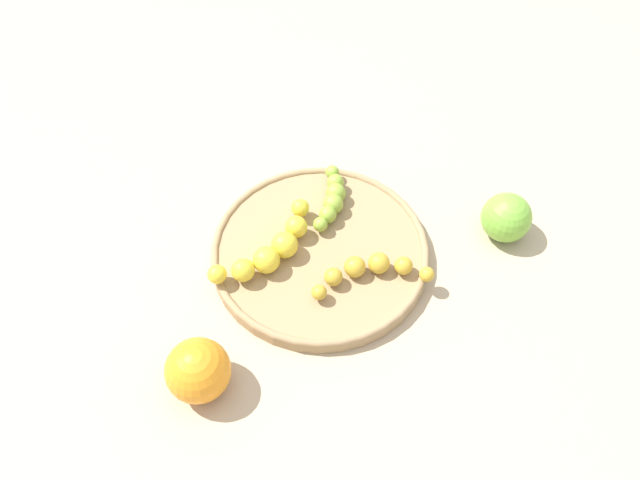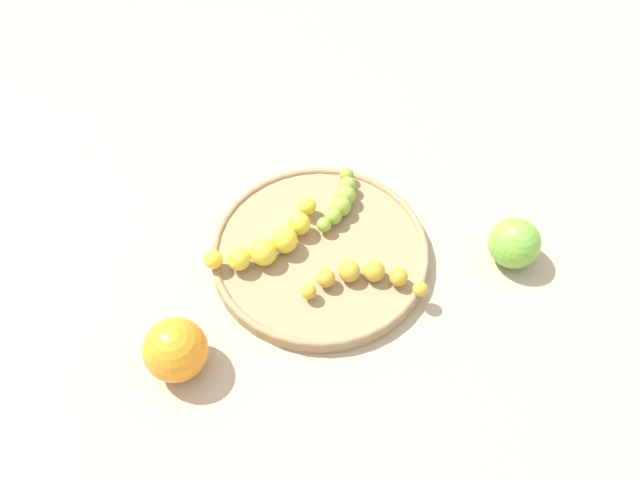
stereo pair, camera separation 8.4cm
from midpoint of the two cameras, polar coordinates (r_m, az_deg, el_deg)
The scene contains 7 objects.
ground_plane at distance 0.87m, azimuth 2.76°, elevation -1.67°, with size 2.40×2.40×0.00m, color tan.
fruit_bowl at distance 0.86m, azimuth 2.79°, elevation -1.21°, with size 0.29×0.29×0.02m.
banana_spotted at distance 0.82m, azimuth 6.69°, elevation -3.43°, with size 0.16×0.07×0.03m.
banana_green at distance 0.89m, azimuth 4.58°, elevation 3.33°, with size 0.05×0.11×0.03m.
banana_yellow at distance 0.84m, azimuth -1.56°, elevation -0.37°, with size 0.13×0.13×0.04m.
apple_green at distance 0.89m, azimuth 19.42°, elevation -0.44°, with size 0.07×0.07×0.07m, color #72B238.
orange_fruit at distance 0.77m, azimuth -9.58°, elevation -9.79°, with size 0.08×0.08×0.08m, color orange.
Camera 2 is at (0.09, -0.49, 0.72)m, focal length 36.21 mm.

